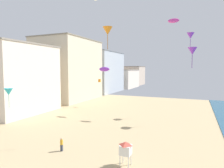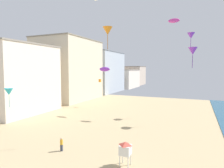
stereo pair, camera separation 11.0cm
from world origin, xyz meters
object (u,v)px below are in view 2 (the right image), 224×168
Objects in this scene: kite_purple_delta_2 at (193,51)px; kite_flyer at (61,144)px; kite_purple_parafoil at (105,69)px; kite_orange_box at (100,81)px; kite_orange_delta at (108,31)px; kite_purple_delta at (191,36)px; kite_magenta_parafoil at (174,21)px; lifeguard_stand at (125,149)px; kite_cyan_delta at (9,92)px.

kite_flyer is at bearing -124.48° from kite_purple_delta_2.
kite_orange_box is (-5.28, 8.06, -3.05)m from kite_purple_parafoil.
kite_purple_delta_2 is at bearing 54.19° from kite_orange_delta.
kite_purple_parafoil is at bearing -156.15° from kite_purple_delta.
kite_magenta_parafoil is at bearing 130.33° from kite_purple_delta_2.
lifeguard_stand is 1.09× the size of kite_magenta_parafoil.
kite_flyer is 0.54× the size of kite_orange_delta.
kite_purple_parafoil is (6.93, 18.40, 3.33)m from kite_cyan_delta.
kite_orange_delta is (3.52, 5.87, 14.27)m from kite_flyer.
kite_cyan_delta is at bearing -93.55° from kite_orange_box.
kite_purple_delta_2 reaches higher than kite_flyer.
kite_purple_delta reaches higher than kite_purple_parafoil.
kite_flyer is 22.16m from kite_purple_parafoil.
kite_orange_delta reaches higher than kite_purple_delta_2.
kite_flyer is 33.23m from kite_magenta_parafoil.
kite_purple_delta_2 reaches higher than kite_purple_parafoil.
kite_orange_box is at bearing 178.72° from kite_purple_delta.
kite_purple_delta_2 is at bearing 1.76° from kite_purple_parafoil.
kite_cyan_delta is 1.23× the size of kite_magenta_parafoil.
kite_purple_delta_2 is (5.63, 20.82, 11.46)m from lifeguard_stand.
lifeguard_stand is at bearing -100.20° from kite_purple_delta.
kite_magenta_parafoil is (10.06, 25.12, 19.29)m from kite_flyer.
kite_cyan_delta is 0.81× the size of kite_purple_delta.
kite_orange_box is at bearing 128.00° from lifeguard_stand.
kite_magenta_parafoil is at bearing -145.15° from kite_purple_delta.
kite_magenta_parafoil reaches higher than kite_purple_delta.
kite_magenta_parafoil is 0.66× the size of kite_purple_delta.
kite_orange_box reaches higher than kite_cyan_delta.
kite_orange_delta is 18.06m from kite_purple_delta_2.
kite_orange_delta is (-9.89, -21.59, -2.01)m from kite_purple_delta.
kite_flyer is 12.16m from kite_cyan_delta.
kite_purple_delta is at bearing 86.27° from lifeguard_stand.
kite_purple_delta_2 is at bearing -49.67° from kite_magenta_parafoil.
kite_purple_delta is at bearing 34.85° from kite_magenta_parafoil.
kite_magenta_parafoil is at bearing 71.25° from kite_orange_delta.
kite_flyer is 0.57× the size of kite_cyan_delta.
kite_orange_box is (-22.40, 0.50, -10.28)m from kite_purple_delta.
lifeguard_stand is (8.40, -0.39, 0.92)m from kite_flyer.
kite_purple_parafoil is 10.11m from kite_orange_box.
lifeguard_stand is 32.19m from kite_purple_delta.
kite_orange_delta is (14.15, 4.37, 8.55)m from kite_cyan_delta.
kite_orange_box is at bearing 123.24° from kite_purple_parafoil.
kite_flyer is 0.46× the size of kite_purple_delta.
kite_purple_parafoil is 2.97× the size of kite_orange_box.
kite_purple_delta_2 is (10.51, 14.57, -1.89)m from kite_orange_delta.
kite_purple_parafoil is 0.80× the size of kite_orange_delta.
lifeguard_stand is at bearing -93.71° from kite_magenta_parafoil.
kite_cyan_delta reaches higher than lifeguard_stand.
kite_magenta_parafoil is 0.77× the size of kite_orange_delta.
kite_orange_delta is at bearing 134.45° from lifeguard_stand.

